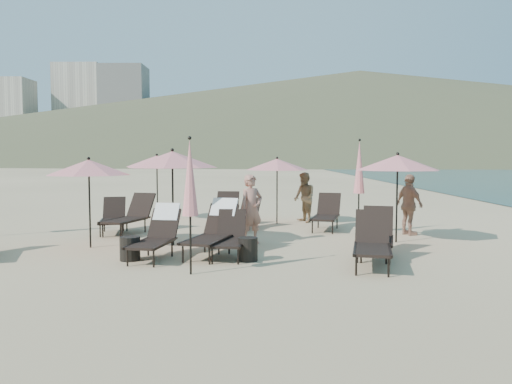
{
  "coord_description": "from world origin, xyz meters",
  "views": [
    {
      "loc": [
        -0.11,
        -9.89,
        2.04
      ],
      "look_at": [
        -0.27,
        3.5,
        1.1
      ],
      "focal_mm": 35.0,
      "sensor_mm": 36.0,
      "label": 1
    }
  ],
  "objects_px": {
    "umbrella_closed_1": "(359,168)",
    "lounger_7": "(130,215)",
    "lounger_9": "(244,215)",
    "beachgoer_c": "(409,205)",
    "umbrella_open_4": "(277,164)",
    "side_table_1": "(248,249)",
    "side_table_0": "(130,249)",
    "umbrella_open_1": "(172,160)",
    "umbrella_closed_0": "(190,179)",
    "lounger_1": "(157,233)",
    "lounger_6": "(113,217)",
    "lounger_4": "(372,242)",
    "umbrella_open_0": "(89,167)",
    "umbrella_open_3": "(157,161)",
    "lounger_3": "(214,229)",
    "beachgoer_b": "(304,197)",
    "lounger_2": "(229,236)",
    "lounger_5": "(377,234)",
    "beachgoer_a": "(251,209)",
    "lounger_8": "(225,212)",
    "lounger_10": "(326,213)",
    "umbrella_open_2": "(398,163)"
  },
  "relations": [
    {
      "from": "umbrella_closed_1",
      "to": "lounger_7",
      "type": "bearing_deg",
      "value": 179.58
    },
    {
      "from": "lounger_9",
      "to": "beachgoer_c",
      "type": "bearing_deg",
      "value": 7.35
    },
    {
      "from": "umbrella_open_4",
      "to": "beachgoer_c",
      "type": "relative_size",
      "value": 1.28
    },
    {
      "from": "side_table_1",
      "to": "side_table_0",
      "type": "bearing_deg",
      "value": 179.46
    },
    {
      "from": "umbrella_open_1",
      "to": "umbrella_closed_0",
      "type": "relative_size",
      "value": 0.94
    },
    {
      "from": "lounger_1",
      "to": "umbrella_open_4",
      "type": "distance_m",
      "value": 6.02
    },
    {
      "from": "umbrella_open_1",
      "to": "lounger_6",
      "type": "bearing_deg",
      "value": 135.95
    },
    {
      "from": "lounger_4",
      "to": "lounger_7",
      "type": "bearing_deg",
      "value": 156.21
    },
    {
      "from": "umbrella_open_0",
      "to": "umbrella_open_3",
      "type": "xyz_separation_m",
      "value": [
        0.47,
        4.99,
        0.1
      ]
    },
    {
      "from": "lounger_3",
      "to": "umbrella_closed_0",
      "type": "distance_m",
      "value": 2.11
    },
    {
      "from": "umbrella_closed_1",
      "to": "beachgoer_b",
      "type": "relative_size",
      "value": 1.61
    },
    {
      "from": "lounger_1",
      "to": "lounger_2",
      "type": "relative_size",
      "value": 1.1
    },
    {
      "from": "lounger_2",
      "to": "umbrella_open_0",
      "type": "distance_m",
      "value": 3.62
    },
    {
      "from": "umbrella_open_0",
      "to": "umbrella_closed_1",
      "type": "xyz_separation_m",
      "value": [
        6.44,
        2.1,
        -0.05
      ]
    },
    {
      "from": "side_table_1",
      "to": "umbrella_open_4",
      "type": "bearing_deg",
      "value": 82.43
    },
    {
      "from": "lounger_5",
      "to": "umbrella_open_0",
      "type": "distance_m",
      "value": 6.45
    },
    {
      "from": "lounger_3",
      "to": "beachgoer_a",
      "type": "distance_m",
      "value": 1.58
    },
    {
      "from": "umbrella_open_4",
      "to": "umbrella_closed_1",
      "type": "distance_m",
      "value": 2.94
    },
    {
      "from": "lounger_1",
      "to": "lounger_2",
      "type": "xyz_separation_m",
      "value": [
        1.45,
        0.12,
        -0.08
      ]
    },
    {
      "from": "lounger_1",
      "to": "umbrella_open_0",
      "type": "distance_m",
      "value": 2.45
    },
    {
      "from": "lounger_3",
      "to": "umbrella_open_4",
      "type": "relative_size",
      "value": 0.94
    },
    {
      "from": "beachgoer_c",
      "to": "lounger_7",
      "type": "bearing_deg",
      "value": 64.04
    },
    {
      "from": "lounger_6",
      "to": "beachgoer_c",
      "type": "height_order",
      "value": "beachgoer_c"
    },
    {
      "from": "umbrella_closed_0",
      "to": "beachgoer_c",
      "type": "bearing_deg",
      "value": 41.25
    },
    {
      "from": "lounger_9",
      "to": "umbrella_closed_1",
      "type": "height_order",
      "value": "umbrella_closed_1"
    },
    {
      "from": "umbrella_open_0",
      "to": "umbrella_open_1",
      "type": "height_order",
      "value": "umbrella_open_1"
    },
    {
      "from": "umbrella_open_0",
      "to": "lounger_7",
      "type": "bearing_deg",
      "value": 81.04
    },
    {
      "from": "lounger_1",
      "to": "lounger_9",
      "type": "height_order",
      "value": "lounger_1"
    },
    {
      "from": "lounger_6",
      "to": "umbrella_open_1",
      "type": "relative_size",
      "value": 0.75
    },
    {
      "from": "lounger_8",
      "to": "beachgoer_c",
      "type": "xyz_separation_m",
      "value": [
        4.91,
        -1.22,
        0.33
      ]
    },
    {
      "from": "lounger_10",
      "to": "beachgoer_c",
      "type": "xyz_separation_m",
      "value": [
        2.03,
        -0.96,
        0.34
      ]
    },
    {
      "from": "lounger_1",
      "to": "lounger_7",
      "type": "height_order",
      "value": "lounger_1"
    },
    {
      "from": "lounger_4",
      "to": "beachgoer_b",
      "type": "height_order",
      "value": "beachgoer_b"
    },
    {
      "from": "lounger_3",
      "to": "umbrella_open_4",
      "type": "distance_m",
      "value": 5.31
    },
    {
      "from": "lounger_7",
      "to": "umbrella_closed_1",
      "type": "xyz_separation_m",
      "value": [
        6.1,
        -0.04,
        1.27
      ]
    },
    {
      "from": "umbrella_open_1",
      "to": "beachgoer_c",
      "type": "distance_m",
      "value": 6.23
    },
    {
      "from": "lounger_9",
      "to": "beachgoer_b",
      "type": "bearing_deg",
      "value": 60.74
    },
    {
      "from": "lounger_5",
      "to": "beachgoer_b",
      "type": "xyz_separation_m",
      "value": [
        -1.04,
        5.35,
        0.33
      ]
    },
    {
      "from": "beachgoer_a",
      "to": "umbrella_open_3",
      "type": "bearing_deg",
      "value": 90.44
    },
    {
      "from": "umbrella_open_3",
      "to": "beachgoer_a",
      "type": "relative_size",
      "value": 1.32
    },
    {
      "from": "lounger_3",
      "to": "umbrella_open_3",
      "type": "xyz_separation_m",
      "value": [
        -2.39,
        5.77,
        1.36
      ]
    },
    {
      "from": "lounger_6",
      "to": "umbrella_open_4",
      "type": "distance_m",
      "value": 5.08
    },
    {
      "from": "lounger_3",
      "to": "umbrella_open_2",
      "type": "height_order",
      "value": "umbrella_open_2"
    },
    {
      "from": "lounger_6",
      "to": "umbrella_open_2",
      "type": "bearing_deg",
      "value": -22.97
    },
    {
      "from": "lounger_2",
      "to": "side_table_1",
      "type": "distance_m",
      "value": 0.6
    },
    {
      "from": "lounger_6",
      "to": "lounger_7",
      "type": "relative_size",
      "value": 0.88
    },
    {
      "from": "lounger_4",
      "to": "umbrella_open_1",
      "type": "xyz_separation_m",
      "value": [
        -4.11,
        2.2,
        1.52
      ]
    },
    {
      "from": "umbrella_open_0",
      "to": "lounger_5",
      "type": "bearing_deg",
      "value": -8.08
    },
    {
      "from": "lounger_8",
      "to": "lounger_7",
      "type": "bearing_deg",
      "value": -154.83
    },
    {
      "from": "lounger_7",
      "to": "umbrella_open_2",
      "type": "relative_size",
      "value": 0.89
    }
  ]
}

